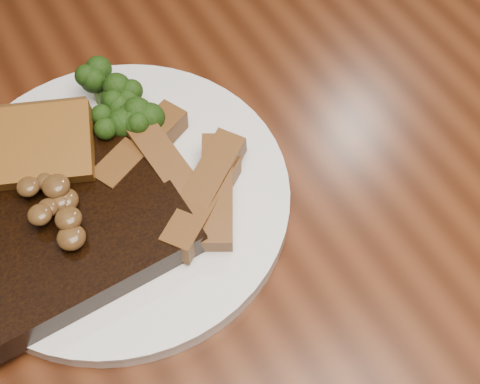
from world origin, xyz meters
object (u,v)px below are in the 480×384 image
object	(u,v)px
garlic_bread	(24,166)
potato_wedges	(190,175)
plate	(119,199)
steak	(58,231)
dining_table	(240,269)

from	to	relation	value
garlic_bread	potato_wedges	xyz separation A→B (m)	(0.11, -0.07, -0.00)
plate	potato_wedges	distance (m)	0.06
plate	steak	world-z (taller)	steak
dining_table	steak	size ratio (longest dim) A/B	8.79
steak	potato_wedges	xyz separation A→B (m)	(0.11, -0.00, -0.00)
plate	garlic_bread	world-z (taller)	garlic_bread
dining_table	potato_wedges	bearing A→B (deg)	117.02
plate	steak	size ratio (longest dim) A/B	1.53
dining_table	plate	size ratio (longest dim) A/B	5.76
dining_table	garlic_bread	world-z (taller)	garlic_bread
dining_table	plate	xyz separation A→B (m)	(-0.08, 0.06, 0.10)
steak	garlic_bread	bearing A→B (deg)	90.04
dining_table	potato_wedges	distance (m)	0.13
plate	steak	bearing A→B (deg)	-163.66
steak	potato_wedges	world-z (taller)	steak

